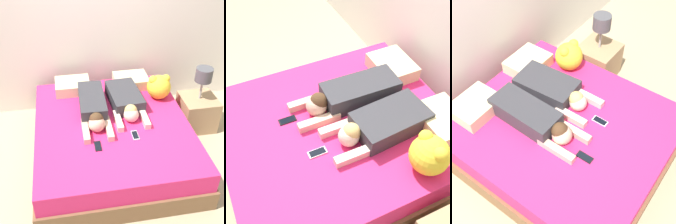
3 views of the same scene
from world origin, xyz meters
TOP-DOWN VIEW (x-y plane):
  - ground_plane at (0.00, 0.00)m, footprint 12.00×12.00m
  - wall_back at (0.00, 1.19)m, footprint 12.00×0.06m
  - bed at (0.00, 0.00)m, footprint 1.86×2.08m
  - pillow_head_left at (-0.40, 0.80)m, footprint 0.46×0.37m
  - pillow_head_right at (0.40, 0.80)m, footprint 0.46×0.37m
  - person_left at (-0.20, 0.21)m, footprint 0.33×1.02m
  - person_right at (0.23, 0.29)m, footprint 0.42×0.92m
  - cell_phone_left at (-0.22, -0.39)m, footprint 0.07×0.16m
  - cell_phone_right at (0.21, -0.28)m, footprint 0.07×0.16m
  - plush_toy at (0.69, 0.43)m, footprint 0.31×0.31m
  - nightstand at (1.25, 0.36)m, footprint 0.47×0.47m

SIDE VIEW (x-z plane):
  - ground_plane at x=0.00m, z-range 0.00..0.00m
  - bed at x=0.00m, z-range 0.00..0.49m
  - nightstand at x=1.25m, z-range -0.18..0.73m
  - cell_phone_left at x=-0.22m, z-range 0.49..0.50m
  - cell_phone_right at x=0.21m, z-range 0.49..0.50m
  - pillow_head_left at x=-0.40m, z-range 0.49..0.64m
  - pillow_head_right at x=0.40m, z-range 0.49..0.64m
  - person_right at x=0.23m, z-range 0.48..0.68m
  - person_left at x=-0.20m, z-range 0.48..0.70m
  - plush_toy at x=0.69m, z-range 0.49..0.82m
  - wall_back at x=0.00m, z-range 0.00..2.60m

